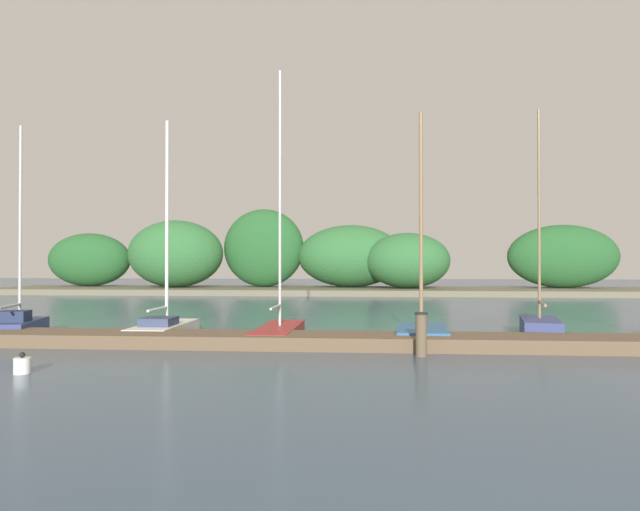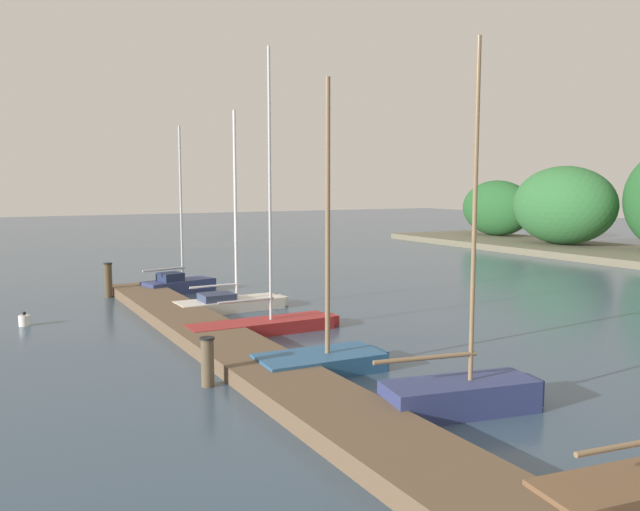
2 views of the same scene
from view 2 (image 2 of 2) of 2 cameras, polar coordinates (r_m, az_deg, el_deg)
name	(u,v)px [view 2 (image 2 of 2)]	position (r m, az deg, el deg)	size (l,w,h in m)	color
dock_pier	(267,370)	(14.15, -4.78, -10.16)	(25.74, 1.80, 0.35)	brown
sailboat_0	(180,283)	(25.63, -12.40, -2.39)	(1.70, 3.04, 6.42)	navy
sailboat_1	(232,300)	(21.68, -7.85, -4.00)	(1.27, 3.83, 6.61)	silver
sailboat_2	(267,322)	(18.33, -4.73, -5.96)	(1.08, 4.51, 7.95)	maroon
sailboat_3	(325,356)	(14.56, 0.41, -8.99)	(1.50, 3.06, 6.50)	#285684
sailboat_4	(466,392)	(12.36, 12.89, -11.79)	(1.54, 3.37, 6.78)	navy
mooring_piling_0	(108,280)	(25.10, -18.37, -2.09)	(0.32, 0.32, 1.29)	#4C3D28
mooring_piling_1	(208,362)	(13.66, -10.01, -9.31)	(0.31, 0.31, 1.04)	brown
channel_buoy_0	(24,320)	(21.06, -24.88, -5.26)	(0.32, 0.32, 0.43)	white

